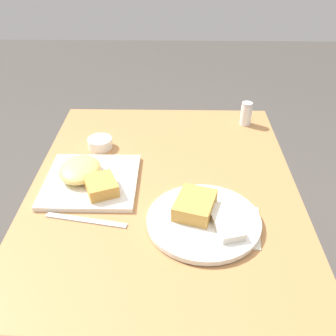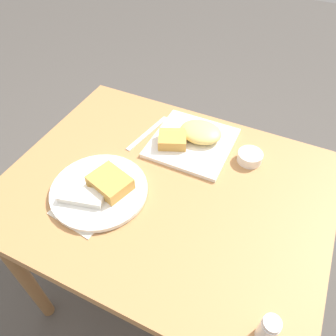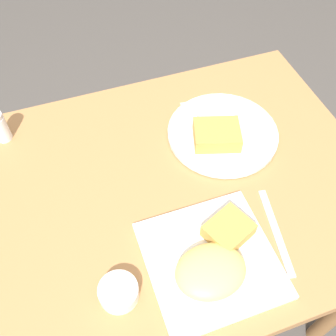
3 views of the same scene
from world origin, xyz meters
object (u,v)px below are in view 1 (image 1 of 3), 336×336
Objects in this scene: sauce_ramekin at (100,143)px; salt_shaker at (246,115)px; butter_knife at (86,220)px; plate_square_near at (88,177)px; plate_oval_far at (203,217)px.

salt_shaker reaches higher than sauce_ramekin.
salt_shaker is at bearing 58.89° from butter_knife.
plate_oval_far is (0.16, 0.32, -0.00)m from plate_square_near.
salt_shaker is at bearing 109.21° from sauce_ramekin.
sauce_ramekin is 0.54m from salt_shaker.
butter_knife is at bearing 8.04° from plate_square_near.
plate_oval_far is 1.34× the size of butter_knife.
plate_square_near is at bearing -53.19° from salt_shaker.
sauce_ramekin is 0.94× the size of salt_shaker.
salt_shaker is (-0.38, 0.51, 0.02)m from plate_square_near.
plate_square_near is 0.20m from sauce_ramekin.
butter_knife is (0.37, 0.02, -0.02)m from sauce_ramekin.
plate_square_near is 3.10× the size of salt_shaker.
plate_oval_far is 0.30m from butter_knife.
plate_oval_far is at bearing 63.45° from plate_square_near.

